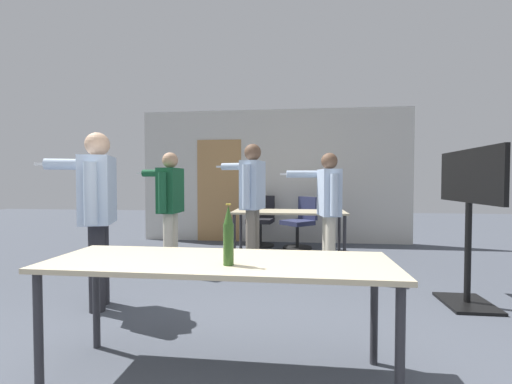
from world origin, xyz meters
TOP-DOWN VIEW (x-y plane):
  - back_wall at (-0.03, 5.34)m, footprint 5.35×0.12m
  - conference_table_near at (-0.02, 0.54)m, footprint 2.09×0.69m
  - conference_table_far at (0.33, 3.97)m, footprint 1.78×0.75m
  - tv_screen at (2.13, 2.05)m, footprint 0.44×1.19m
  - person_left_plaid at (-1.45, 1.56)m, footprint 0.91×0.65m
  - person_center_tall at (-0.16, 3.14)m, footprint 0.76×0.74m
  - person_near_casual at (-1.30, 3.05)m, footprint 0.74×0.65m
  - person_far_watching at (0.86, 3.02)m, footprint 0.79×0.60m
  - office_chair_far_left at (0.53, 4.74)m, footprint 0.69×0.68m
  - office_chair_side_rolled at (-0.21, 4.92)m, footprint 0.52×0.58m
  - beer_bottle at (0.06, 0.41)m, footprint 0.06×0.06m

SIDE VIEW (x-z plane):
  - office_chair_far_left at x=0.53m, z-range -0.03..0.90m
  - office_chair_side_rolled at x=-0.21m, z-range -0.03..0.91m
  - conference_table_far at x=0.33m, z-range 0.30..1.04m
  - conference_table_near at x=-0.02m, z-range 0.30..1.04m
  - beer_bottle at x=0.06m, z-range 0.73..1.08m
  - person_far_watching at x=0.86m, z-range 0.16..1.75m
  - tv_screen at x=2.13m, z-range 0.20..1.73m
  - person_near_casual at x=-1.30m, z-range 0.16..1.78m
  - person_left_plaid at x=-1.45m, z-range 0.17..1.85m
  - person_center_tall at x=-0.16m, z-range 0.18..1.91m
  - back_wall at x=-0.03m, z-range -0.01..2.63m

